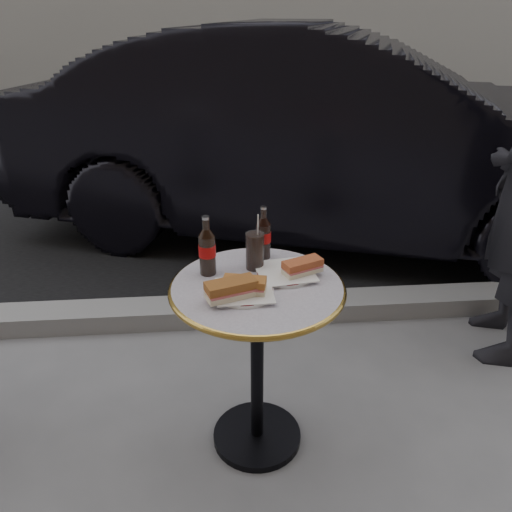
{
  "coord_description": "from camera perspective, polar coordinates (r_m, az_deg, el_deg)",
  "views": [
    {
      "loc": [
        -0.13,
        -1.51,
        1.6
      ],
      "look_at": [
        0.0,
        0.05,
        0.82
      ],
      "focal_mm": 35.0,
      "sensor_mm": 36.0,
      "label": 1
    }
  ],
  "objects": [
    {
      "name": "cola_bottle_left",
      "position": [
        1.78,
        -5.63,
        1.21
      ],
      "size": [
        0.08,
        0.08,
        0.22
      ],
      "primitive_type": null,
      "rotation": [
        0.0,
        0.0,
        0.34
      ],
      "color": "black",
      "rests_on": "bistro_table"
    },
    {
      "name": "cola_glass",
      "position": [
        1.83,
        -0.13,
        0.59
      ],
      "size": [
        0.07,
        0.07,
        0.14
      ],
      "primitive_type": "cylinder",
      "rotation": [
        0.0,
        0.0,
        0.05
      ],
      "color": "black",
      "rests_on": "bistro_table"
    },
    {
      "name": "plate_right",
      "position": [
        1.81,
        3.31,
        -1.97
      ],
      "size": [
        0.22,
        0.22,
        0.01
      ],
      "primitive_type": "cylinder",
      "rotation": [
        0.0,
        0.0,
        -0.04
      ],
      "color": "silver",
      "rests_on": "bistro_table"
    },
    {
      "name": "sandwich_left_a",
      "position": [
        1.64,
        -2.88,
        -3.9
      ],
      "size": [
        0.18,
        0.13,
        0.06
      ],
      "primitive_type": "cube",
      "rotation": [
        0.0,
        0.0,
        0.33
      ],
      "color": "brown",
      "rests_on": "plate_left"
    },
    {
      "name": "asphalt_road",
      "position": [
        6.71,
        -3.65,
        12.64
      ],
      "size": [
        40.0,
        8.0,
        0.0
      ],
      "primitive_type": "cube",
      "color": "black",
      "rests_on": "ground"
    },
    {
      "name": "cola_bottle_right",
      "position": [
        1.9,
        0.86,
        2.73
      ],
      "size": [
        0.07,
        0.07,
        0.21
      ],
      "primitive_type": null,
      "rotation": [
        0.0,
        0.0,
        -0.22
      ],
      "color": "black",
      "rests_on": "bistro_table"
    },
    {
      "name": "curb",
      "position": [
        2.87,
        -1.44,
        -6.23
      ],
      "size": [
        40.0,
        0.2,
        0.12
      ],
      "primitive_type": "cube",
      "color": "gray",
      "rests_on": "ground"
    },
    {
      "name": "sandwich_right",
      "position": [
        1.79,
        5.33,
        -1.3
      ],
      "size": [
        0.16,
        0.12,
        0.05
      ],
      "primitive_type": "cube",
      "rotation": [
        0.0,
        0.0,
        0.4
      ],
      "color": "#AC502B",
      "rests_on": "plate_right"
    },
    {
      "name": "bistro_table",
      "position": [
        1.96,
        0.13,
        -12.65
      ],
      "size": [
        0.62,
        0.62,
        0.73
      ],
      "primitive_type": null,
      "color": "#BAB2C4",
      "rests_on": "ground"
    },
    {
      "name": "parked_car",
      "position": [
        3.79,
        8.45,
        13.39
      ],
      "size": [
        2.91,
        4.89,
        1.52
      ],
      "primitive_type": "imported",
      "rotation": [
        0.0,
        0.0,
        1.27
      ],
      "color": "black",
      "rests_on": "ground"
    },
    {
      "name": "plate_left",
      "position": [
        1.69,
        -1.36,
        -4.17
      ],
      "size": [
        0.23,
        0.23,
        0.01
      ],
      "primitive_type": "cylinder",
      "rotation": [
        0.0,
        0.0,
        -0.14
      ],
      "color": "white",
      "rests_on": "bistro_table"
    },
    {
      "name": "ground",
      "position": [
        2.21,
        0.12,
        -20.05
      ],
      "size": [
        80.0,
        80.0,
        0.0
      ],
      "primitive_type": "plane",
      "color": "slate",
      "rests_on": "ground"
    },
    {
      "name": "sandwich_left_b",
      "position": [
        1.67,
        -1.33,
        -3.43
      ],
      "size": [
        0.15,
        0.1,
        0.05
      ],
      "primitive_type": "cube",
      "rotation": [
        0.0,
        0.0,
        -0.23
      ],
      "color": "#A25F29",
      "rests_on": "plate_left"
    }
  ]
}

